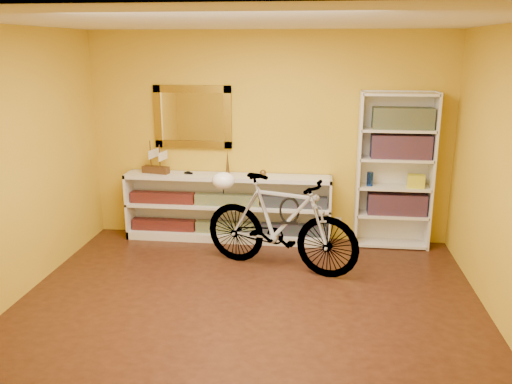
# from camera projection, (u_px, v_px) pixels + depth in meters

# --- Properties ---
(floor) EXTENTS (4.50, 4.00, 0.01)m
(floor) POSITION_uv_depth(u_px,v_px,m) (247.00, 308.00, 5.08)
(floor) COLOR black
(floor) RESTS_ON ground
(ceiling) EXTENTS (4.50, 4.00, 0.01)m
(ceiling) POSITION_uv_depth(u_px,v_px,m) (246.00, 21.00, 4.39)
(ceiling) COLOR silver
(ceiling) RESTS_ON ground
(back_wall) EXTENTS (4.50, 0.01, 2.60)m
(back_wall) POSITION_uv_depth(u_px,v_px,m) (268.00, 138.00, 6.65)
(back_wall) COLOR gold
(back_wall) RESTS_ON ground
(left_wall) EXTENTS (0.01, 4.00, 2.60)m
(left_wall) POSITION_uv_depth(u_px,v_px,m) (9.00, 168.00, 4.99)
(left_wall) COLOR gold
(left_wall) RESTS_ON ground
(right_wall) EXTENTS (0.01, 4.00, 2.60)m
(right_wall) POSITION_uv_depth(u_px,v_px,m) (512.00, 182.00, 4.47)
(right_wall) COLOR gold
(right_wall) RESTS_ON ground
(gilt_mirror) EXTENTS (0.98, 0.06, 0.78)m
(gilt_mirror) POSITION_uv_depth(u_px,v_px,m) (193.00, 117.00, 6.66)
(gilt_mirror) COLOR olive
(gilt_mirror) RESTS_ON back_wall
(wall_socket) EXTENTS (0.09, 0.02, 0.09)m
(wall_socket) POSITION_uv_depth(u_px,v_px,m) (338.00, 221.00, 6.81)
(wall_socket) COLOR silver
(wall_socket) RESTS_ON back_wall
(console_unit) EXTENTS (2.60, 0.35, 0.85)m
(console_unit) POSITION_uv_depth(u_px,v_px,m) (228.00, 208.00, 6.76)
(console_unit) COLOR silver
(console_unit) RESTS_ON floor
(cd_row_lower) EXTENTS (2.50, 0.13, 0.14)m
(cd_row_lower) POSITION_uv_depth(u_px,v_px,m) (228.00, 227.00, 6.81)
(cd_row_lower) COLOR black
(cd_row_lower) RESTS_ON console_unit
(cd_row_upper) EXTENTS (2.50, 0.13, 0.14)m
(cd_row_upper) POSITION_uv_depth(u_px,v_px,m) (227.00, 200.00, 6.71)
(cd_row_upper) COLOR navy
(cd_row_upper) RESTS_ON console_unit
(model_ship) EXTENTS (0.37, 0.20, 0.41)m
(model_ship) POSITION_uv_depth(u_px,v_px,m) (155.00, 157.00, 6.70)
(model_ship) COLOR #3A2310
(model_ship) RESTS_ON console_unit
(toy_car) EXTENTS (0.00, 0.00, 0.00)m
(toy_car) POSITION_uv_depth(u_px,v_px,m) (189.00, 174.00, 6.70)
(toy_car) COLOR black
(toy_car) RESTS_ON console_unit
(bronze_ornament) EXTENTS (0.06, 0.06, 0.32)m
(bronze_ornament) POSITION_uv_depth(u_px,v_px,m) (228.00, 162.00, 6.60)
(bronze_ornament) COLOR brown
(bronze_ornament) RESTS_ON console_unit
(decorative_orb) EXTENTS (0.08, 0.08, 0.08)m
(decorative_orb) POSITION_uv_depth(u_px,v_px,m) (263.00, 173.00, 6.59)
(decorative_orb) COLOR brown
(decorative_orb) RESTS_ON console_unit
(bookcase) EXTENTS (0.90, 0.30, 1.90)m
(bookcase) POSITION_uv_depth(u_px,v_px,m) (395.00, 171.00, 6.41)
(bookcase) COLOR silver
(bookcase) RESTS_ON floor
(book_row_a) EXTENTS (0.70, 0.22, 0.26)m
(book_row_a) POSITION_uv_depth(u_px,v_px,m) (397.00, 204.00, 6.51)
(book_row_a) COLOR maroon
(book_row_a) RESTS_ON bookcase
(book_row_b) EXTENTS (0.70, 0.22, 0.28)m
(book_row_b) POSITION_uv_depth(u_px,v_px,m) (401.00, 146.00, 6.32)
(book_row_b) COLOR maroon
(book_row_b) RESTS_ON bookcase
(book_row_c) EXTENTS (0.70, 0.22, 0.25)m
(book_row_c) POSITION_uv_depth(u_px,v_px,m) (403.00, 118.00, 6.24)
(book_row_c) COLOR #184B56
(book_row_c) RESTS_ON bookcase
(travel_mug) EXTENTS (0.08, 0.08, 0.17)m
(travel_mug) POSITION_uv_depth(u_px,v_px,m) (370.00, 179.00, 6.45)
(travel_mug) COLOR navy
(travel_mug) RESTS_ON bookcase
(red_tin) EXTENTS (0.16, 0.16, 0.17)m
(red_tin) POSITION_uv_depth(u_px,v_px,m) (381.00, 121.00, 6.30)
(red_tin) COLOR maroon
(red_tin) RESTS_ON bookcase
(yellow_bag) EXTENTS (0.22, 0.16, 0.16)m
(yellow_bag) POSITION_uv_depth(u_px,v_px,m) (416.00, 181.00, 6.37)
(yellow_bag) COLOR gold
(yellow_bag) RESTS_ON bookcase
(bicycle) EXTENTS (1.01, 1.88, 1.07)m
(bicycle) POSITION_uv_depth(u_px,v_px,m) (280.00, 223.00, 5.82)
(bicycle) COLOR silver
(bicycle) RESTS_ON floor
(helmet) EXTENTS (0.26, 0.25, 0.20)m
(helmet) POSITION_uv_depth(u_px,v_px,m) (223.00, 181.00, 5.99)
(helmet) COLOR white
(helmet) RESTS_ON bicycle
(u_lock) EXTENTS (0.22, 0.02, 0.22)m
(u_lock) POSITION_uv_depth(u_px,v_px,m) (289.00, 210.00, 5.73)
(u_lock) COLOR black
(u_lock) RESTS_ON bicycle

